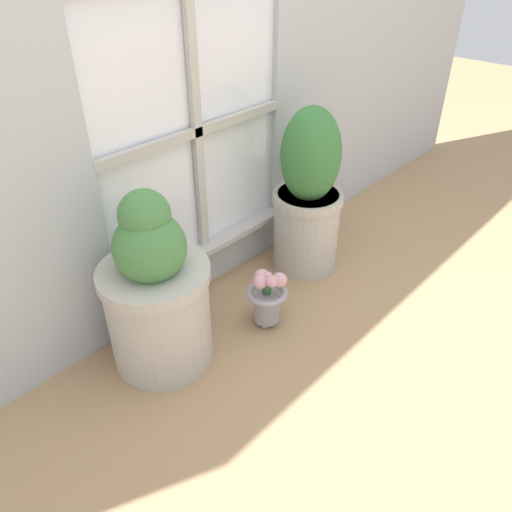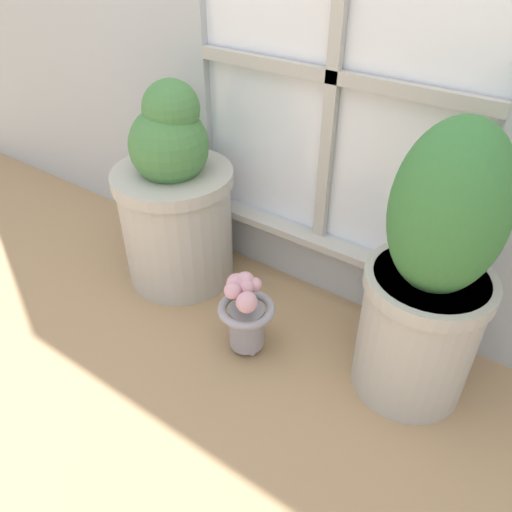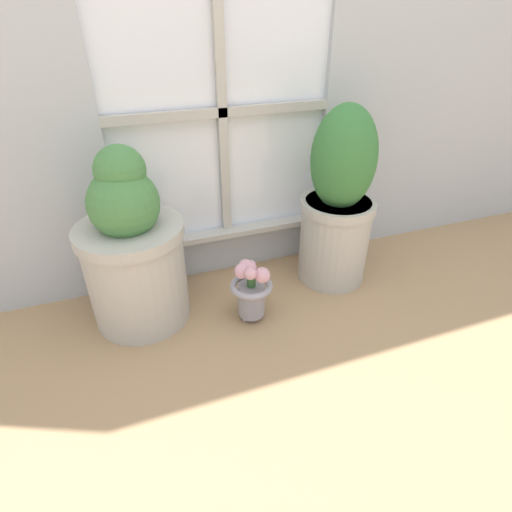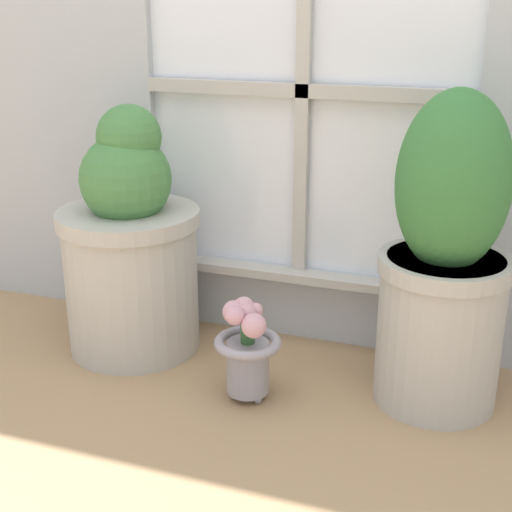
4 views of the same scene
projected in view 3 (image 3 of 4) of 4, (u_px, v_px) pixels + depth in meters
The scene contains 4 objects.
ground_plane at pixel (266, 334), 1.50m from camera, with size 10.00×10.00×0.00m, color tan.
potted_plant_left at pixel (133, 252), 1.44m from camera, with size 0.38×0.38×0.68m.
potted_plant_right at pixel (338, 205), 1.64m from camera, with size 0.31×0.31×0.75m.
flower_vase at pixel (251, 289), 1.51m from camera, with size 0.16×0.16×0.26m.
Camera 3 is at (-0.41, -1.03, 1.05)m, focal length 28.00 mm.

